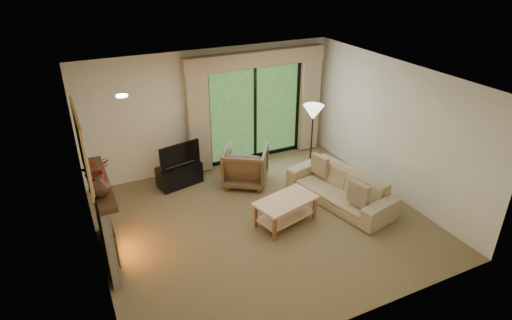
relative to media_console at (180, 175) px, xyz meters
name	(u,v)px	position (x,y,z in m)	size (l,w,h in m)	color
floor	(263,222)	(0.95, -1.95, -0.22)	(5.50, 5.50, 0.00)	olive
ceiling	(265,80)	(0.95, -1.95, 2.38)	(5.50, 5.50, 0.00)	silver
wall_back	(211,110)	(0.95, 0.55, 1.08)	(5.00, 5.00, 0.00)	#F1E7CE
wall_front	(358,240)	(0.95, -4.45, 1.08)	(5.00, 5.00, 0.00)	#F1E7CE
wall_left	(89,194)	(-1.80, -1.95, 1.08)	(5.00, 5.00, 0.00)	#F1E7CE
wall_right	(393,129)	(3.70, -1.95, 1.08)	(5.00, 5.00, 0.00)	#F1E7CE
fireplace	(103,220)	(-1.68, -1.75, 0.46)	(0.24, 1.70, 1.37)	gray
mirror	(82,146)	(-1.77, -1.75, 1.73)	(0.07, 1.45, 1.02)	gold
sliding_door	(255,113)	(1.95, 0.50, 0.88)	(2.26, 0.10, 2.16)	black
curtain_left	(198,119)	(0.60, 0.39, 0.98)	(0.45, 0.18, 2.35)	tan
curtain_right	(309,101)	(3.30, 0.39, 0.98)	(0.45, 0.18, 2.35)	tan
cornice	(256,59)	(1.95, 0.41, 2.10)	(3.20, 0.24, 0.32)	tan
media_console	(180,175)	(0.00, 0.00, 0.00)	(0.89, 0.40, 0.45)	black
tv	(178,154)	(0.00, 0.00, 0.48)	(0.88, 0.11, 0.50)	black
armchair	(246,166)	(1.25, -0.53, 0.18)	(0.85, 0.88, 0.80)	brown
sofa	(340,188)	(2.56, -1.99, 0.09)	(2.14, 0.84, 0.62)	tan
pillow_near	(359,194)	(2.48, -2.61, 0.31)	(0.11, 0.42, 0.42)	brown
pillow_far	(320,165)	(2.48, -1.37, 0.31)	(0.10, 0.40, 0.40)	brown
coffee_table	(286,212)	(1.28, -2.16, 0.02)	(1.09, 0.60, 0.49)	#E5B282
floor_lamp	(311,141)	(2.66, -0.77, 0.56)	(0.42, 0.42, 1.56)	#FFF3CB
vase	(99,186)	(-1.66, -2.18, 1.29)	(0.28, 0.28, 0.30)	#472C19
branches	(95,171)	(-1.66, -1.87, 1.37)	(0.40, 0.35, 0.45)	#A73E29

